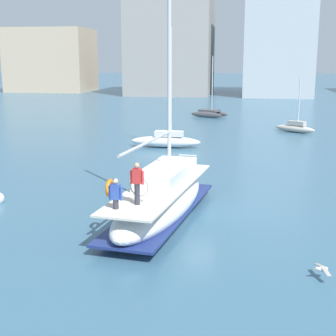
# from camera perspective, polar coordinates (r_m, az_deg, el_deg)

# --- Properties ---
(ground_plane) EXTENTS (400.00, 400.00, 0.00)m
(ground_plane) POSITION_cam_1_polar(r_m,az_deg,el_deg) (23.15, 2.39, -4.44)
(ground_plane) COLOR #38607A
(main_sailboat) EXTENTS (3.78, 9.85, 11.98)m
(main_sailboat) POSITION_cam_1_polar(r_m,az_deg,el_deg) (21.21, -0.74, -3.49)
(main_sailboat) COLOR white
(main_sailboat) RESTS_ON ground
(moored_sloop_near) EXTENTS (3.84, 3.14, 5.00)m
(moored_sloop_near) POSITION_cam_1_polar(r_m,az_deg,el_deg) (47.52, 14.35, 4.53)
(moored_sloop_near) COLOR #B7B2A8
(moored_sloop_near) RESTS_ON ground
(moored_sloop_far) EXTENTS (4.40, 3.39, 6.91)m
(moored_sloop_far) POSITION_cam_1_polar(r_m,az_deg,el_deg) (58.22, 4.78, 6.36)
(moored_sloop_far) COLOR #4C4C51
(moored_sloop_far) RESTS_ON ground
(moored_catamaran) EXTENTS (5.41, 1.35, 8.94)m
(moored_catamaran) POSITION_cam_1_polar(r_m,az_deg,el_deg) (38.18, -0.23, 3.27)
(moored_catamaran) COLOR silver
(moored_catamaran) RESTS_ON ground
(seagull) EXTENTS (0.48, 0.95, 0.17)m
(seagull) POSITION_cam_1_polar(r_m,az_deg,el_deg) (16.50, 17.24, -10.97)
(seagull) COLOR silver
(seagull) RESTS_ON ground
(waterfront_buildings) EXTENTS (86.47, 19.68, 23.88)m
(waterfront_buildings) POSITION_cam_1_polar(r_m,az_deg,el_deg) (95.51, 8.96, 14.15)
(waterfront_buildings) COLOR #C6AD8E
(waterfront_buildings) RESTS_ON ground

